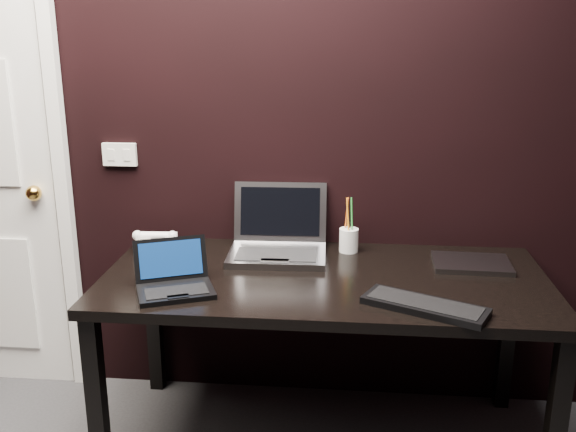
# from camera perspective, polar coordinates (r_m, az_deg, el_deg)

# --- Properties ---
(wall_back) EXTENTS (4.00, 0.00, 4.00)m
(wall_back) POSITION_cam_1_polar(r_m,az_deg,el_deg) (2.75, -2.54, 8.99)
(wall_back) COLOR black
(wall_back) RESTS_ON ground
(wall_switch) EXTENTS (0.15, 0.02, 0.10)m
(wall_switch) POSITION_cam_1_polar(r_m,az_deg,el_deg) (2.92, -14.74, 5.31)
(wall_switch) COLOR silver
(wall_switch) RESTS_ON wall_back
(desk) EXTENTS (1.70, 0.80, 0.74)m
(desk) POSITION_cam_1_polar(r_m,az_deg,el_deg) (2.50, 3.24, -6.95)
(desk) COLOR black
(desk) RESTS_ON ground
(netbook) EXTENTS (0.33, 0.32, 0.17)m
(netbook) POSITION_cam_1_polar(r_m,az_deg,el_deg) (2.36, -10.08, -5.77)
(netbook) COLOR black
(netbook) RESTS_ON desk
(silver_laptop) EXTENTS (0.41, 0.37, 0.27)m
(silver_laptop) POSITION_cam_1_polar(r_m,az_deg,el_deg) (2.68, -0.90, -2.38)
(silver_laptop) COLOR gray
(silver_laptop) RESTS_ON desk
(ext_keyboard) EXTENTS (0.44, 0.31, 0.03)m
(ext_keyboard) POSITION_cam_1_polar(r_m,az_deg,el_deg) (2.23, 12.06, -7.80)
(ext_keyboard) COLOR black
(ext_keyboard) RESTS_ON desk
(closed_laptop) EXTENTS (0.31, 0.23, 0.02)m
(closed_laptop) POSITION_cam_1_polar(r_m,az_deg,el_deg) (2.67, 16.00, -4.08)
(closed_laptop) COLOR gray
(closed_laptop) RESTS_ON desk
(desk_phone) EXTENTS (0.20, 0.15, 0.10)m
(desk_phone) POSITION_cam_1_polar(r_m,az_deg,el_deg) (2.79, -11.67, -2.29)
(desk_phone) COLOR silver
(desk_phone) RESTS_ON desk
(mobile_phone) EXTENTS (0.06, 0.06, 0.09)m
(mobile_phone) POSITION_cam_1_polar(r_m,az_deg,el_deg) (2.65, -11.31, -3.35)
(mobile_phone) COLOR black
(mobile_phone) RESTS_ON desk
(pen_cup) EXTENTS (0.09, 0.09, 0.24)m
(pen_cup) POSITION_cam_1_polar(r_m,az_deg,el_deg) (2.72, 5.42, -2.05)
(pen_cup) COLOR white
(pen_cup) RESTS_ON desk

